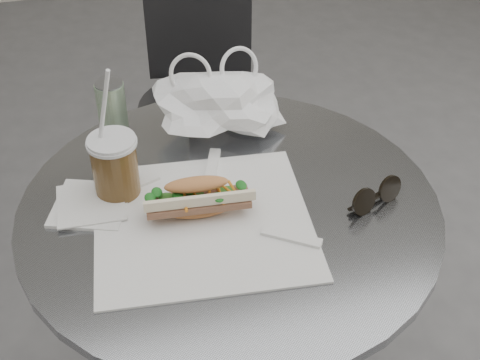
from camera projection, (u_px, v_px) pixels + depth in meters
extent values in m
cylinder|color=slate|center=(231.00, 334.00, 1.43)|extent=(0.08, 0.08, 0.71)
cylinder|color=slate|center=(229.00, 208.00, 1.21)|extent=(0.76, 0.76, 0.02)
cylinder|color=#2A2A2C|center=(211.00, 226.00, 2.23)|extent=(0.36, 0.36, 0.02)
cylinder|color=#2A2A2C|center=(209.00, 173.00, 2.09)|extent=(0.06, 0.06, 0.47)
cylinder|color=#2A2A2C|center=(206.00, 109.00, 1.94)|extent=(0.40, 0.40, 0.02)
cube|color=#2A2A2C|center=(199.00, 33.00, 2.00)|extent=(0.32, 0.07, 0.27)
cube|color=white|center=(203.00, 221.00, 1.16)|extent=(0.41, 0.39, 0.00)
ellipsoid|color=tan|center=(199.00, 210.00, 1.17)|extent=(0.23, 0.10, 0.02)
cube|color=brown|center=(198.00, 202.00, 1.15)|extent=(0.18, 0.07, 0.01)
ellipsoid|color=tan|center=(196.00, 187.00, 1.14)|extent=(0.23, 0.10, 0.04)
cylinder|color=brown|center=(115.00, 169.00, 1.19)|extent=(0.08, 0.08, 0.11)
cylinder|color=silver|center=(111.00, 142.00, 1.15)|extent=(0.09, 0.09, 0.01)
cylinder|color=white|center=(102.00, 120.00, 1.13)|extent=(0.05, 0.04, 0.21)
cylinder|color=black|center=(364.00, 202.00, 1.17)|extent=(0.05, 0.03, 0.05)
cylinder|color=black|center=(390.00, 189.00, 1.20)|extent=(0.05, 0.03, 0.05)
cube|color=black|center=(377.00, 198.00, 1.19)|extent=(0.02, 0.01, 0.00)
cube|color=white|center=(91.00, 205.00, 1.19)|extent=(0.17, 0.17, 0.01)
cube|color=white|center=(91.00, 203.00, 1.19)|extent=(0.12, 0.12, 0.00)
cylinder|color=#679F5D|center=(112.00, 108.00, 1.35)|extent=(0.06, 0.06, 0.11)
cylinder|color=slate|center=(108.00, 84.00, 1.31)|extent=(0.06, 0.06, 0.00)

